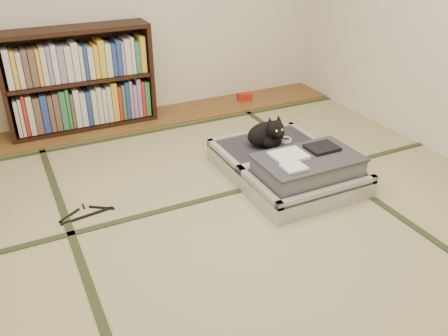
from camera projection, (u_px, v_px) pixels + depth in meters
name	position (u px, v px, depth m)	size (l,w,h in m)	color
floor	(241.00, 227.00, 3.06)	(4.50, 4.50, 0.00)	tan
wood_strip	(145.00, 119.00, 4.63)	(4.00, 0.50, 0.02)	brown
red_item	(245.00, 97.00, 5.07)	(0.15, 0.09, 0.07)	#B7210E
tatami_borders	(209.00, 191.00, 3.45)	(4.00, 4.50, 0.01)	#2D381E
bookcase	(80.00, 81.00, 4.26)	(1.32, 0.30, 0.92)	black
suitcase	(289.00, 167.00, 3.55)	(0.82, 1.09, 0.32)	silver
cat	(268.00, 134.00, 3.69)	(0.36, 0.37, 0.29)	black
cable_coil	(285.00, 140.00, 3.83)	(0.11, 0.11, 0.03)	white
hanger	(87.00, 213.00, 3.18)	(0.37, 0.19, 0.01)	black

